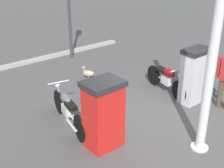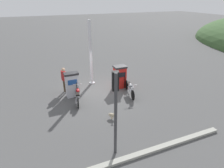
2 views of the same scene
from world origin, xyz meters
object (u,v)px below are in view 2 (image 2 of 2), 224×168
object	(u,v)px
fuel_pump_far	(120,77)
roadside_traffic_light	(115,100)
fuel_pump_near	(72,85)
wandering_duck	(112,115)
attendant_person	(64,78)
canopy_support_pole	(91,55)
motorcycle_near_pump	(78,95)
motorcycle_far_pump	(130,88)

from	to	relation	value
fuel_pump_far	roadside_traffic_light	size ratio (longest dim) A/B	0.45
fuel_pump_near	fuel_pump_far	bearing A→B (deg)	90.00
wandering_duck	roadside_traffic_light	bearing A→B (deg)	-19.95
fuel_pump_far	fuel_pump_near	bearing A→B (deg)	-90.00
attendant_person	wandering_duck	size ratio (longest dim) A/B	3.67
fuel_pump_far	canopy_support_pole	distance (m)	2.55
wandering_duck	canopy_support_pole	world-z (taller)	canopy_support_pole
fuel_pump_far	attendant_person	size ratio (longest dim) A/B	0.93
motorcycle_near_pump	canopy_support_pole	distance (m)	3.30
fuel_pump_near	fuel_pump_far	distance (m)	3.31
motorcycle_near_pump	motorcycle_far_pump	xyz separation A→B (m)	(0.40, 3.31, 0.00)
fuel_pump_far	canopy_support_pole	world-z (taller)	canopy_support_pole
fuel_pump_far	wandering_duck	bearing A→B (deg)	-31.22
fuel_pump_near	motorcycle_near_pump	bearing A→B (deg)	9.62
fuel_pump_near	motorcycle_far_pump	distance (m)	3.69
wandering_duck	fuel_pump_far	bearing A→B (deg)	148.78
motorcycle_near_pump	fuel_pump_near	bearing A→B (deg)	-170.38
wandering_duck	canopy_support_pole	distance (m)	5.15
fuel_pump_near	attendant_person	bearing A→B (deg)	-157.36
motorcycle_near_pump	attendant_person	distance (m)	1.78
motorcycle_near_pump	fuel_pump_far	bearing A→B (deg)	105.01
fuel_pump_near	wandering_duck	bearing A→B (deg)	22.19
attendant_person	roadside_traffic_light	world-z (taller)	roadside_traffic_light
wandering_duck	fuel_pump_near	bearing A→B (deg)	-157.81
motorcycle_far_pump	roadside_traffic_light	size ratio (longest dim) A/B	0.60
fuel_pump_far	motorcycle_far_pump	distance (m)	1.30
fuel_pump_far	attendant_person	distance (m)	3.73
motorcycle_far_pump	wandering_duck	size ratio (longest dim) A/B	4.51
motorcycle_near_pump	roadside_traffic_light	xyz separation A→B (m)	(4.58, 0.40, 1.94)
fuel_pump_near	motorcycle_near_pump	size ratio (longest dim) A/B	0.83
roadside_traffic_light	attendant_person	bearing A→B (deg)	-171.99
canopy_support_pole	attendant_person	bearing A→B (deg)	-71.43
motorcycle_near_pump	motorcycle_far_pump	bearing A→B (deg)	83.12
motorcycle_near_pump	motorcycle_far_pump	distance (m)	3.34
attendant_person	wandering_duck	bearing A→B (deg)	22.28
roadside_traffic_light	canopy_support_pole	world-z (taller)	canopy_support_pole
roadside_traffic_light	canopy_support_pole	bearing A→B (deg)	170.16
motorcycle_near_pump	attendant_person	xyz separation A→B (m)	(-1.64, -0.47, 0.51)
motorcycle_near_pump	canopy_support_pole	bearing A→B (deg)	145.53
attendant_person	motorcycle_far_pump	bearing A→B (deg)	61.70
fuel_pump_near	canopy_support_pole	xyz separation A→B (m)	(-1.48, 1.75, 1.35)
attendant_person	canopy_support_pole	size ratio (longest dim) A/B	0.38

